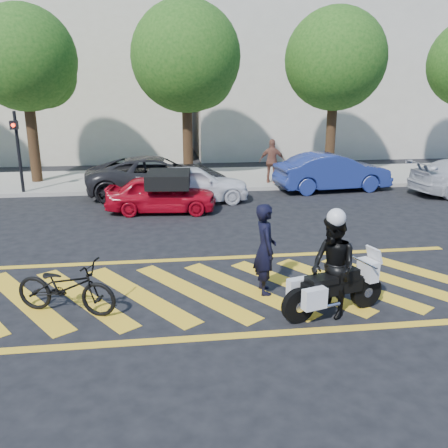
{
  "coord_description": "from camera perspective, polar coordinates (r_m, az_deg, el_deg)",
  "views": [
    {
      "loc": [
        -1.13,
        -8.97,
        4.05
      ],
      "look_at": [
        0.21,
        1.28,
        1.05
      ],
      "focal_mm": 38.0,
      "sensor_mm": 36.0,
      "label": 1
    }
  ],
  "objects": [
    {
      "name": "ground",
      "position": [
        9.91,
        -0.25,
        -7.95
      ],
      "size": [
        90.0,
        90.0,
        0.0
      ],
      "primitive_type": "plane",
      "color": "black",
      "rests_on": "ground"
    },
    {
      "name": "sidewalk",
      "position": [
        21.37,
        -4.29,
        5.41
      ],
      "size": [
        60.0,
        5.0,
        0.15
      ],
      "primitive_type": "cube",
      "color": "#9E998E",
      "rests_on": "ground"
    },
    {
      "name": "crosswalk",
      "position": [
        9.9,
        -0.47,
        -7.94
      ],
      "size": [
        12.33,
        4.0,
        0.01
      ],
      "color": "yellow",
      "rests_on": "ground"
    },
    {
      "name": "building_left",
      "position": [
        30.77,
        -21.29,
        16.89
      ],
      "size": [
        16.0,
        8.0,
        10.0
      ],
      "primitive_type": "cube",
      "color": "beige",
      "rests_on": "ground"
    },
    {
      "name": "building_right",
      "position": [
        31.67,
        11.85,
        18.47
      ],
      "size": [
        16.0,
        8.0,
        11.0
      ],
      "primitive_type": "cube",
      "color": "beige",
      "rests_on": "ground"
    },
    {
      "name": "tree_left",
      "position": [
        21.7,
        -22.5,
        17.51
      ],
      "size": [
        4.2,
        4.2,
        7.26
      ],
      "color": "black",
      "rests_on": "ground"
    },
    {
      "name": "tree_center",
      "position": [
        21.1,
        -4.23,
        18.97
      ],
      "size": [
        4.6,
        4.6,
        7.56
      ],
      "color": "black",
      "rests_on": "ground"
    },
    {
      "name": "tree_right",
      "position": [
        22.44,
        13.49,
        18.29
      ],
      "size": [
        4.4,
        4.4,
        7.41
      ],
      "color": "black",
      "rests_on": "ground"
    },
    {
      "name": "signal_pole",
      "position": [
        19.58,
        -23.58,
        8.6
      ],
      "size": [
        0.28,
        0.43,
        3.2
      ],
      "color": "black",
      "rests_on": "ground"
    },
    {
      "name": "officer_bike",
      "position": [
        9.52,
        4.97,
        -3.02
      ],
      "size": [
        0.46,
        0.69,
        1.86
      ],
      "primitive_type": "imported",
      "rotation": [
        0.0,
        0.0,
        1.59
      ],
      "color": "black",
      "rests_on": "ground"
    },
    {
      "name": "bicycle",
      "position": [
        9.25,
        -18.5,
        -7.17
      ],
      "size": [
        2.07,
        1.3,
        1.03
      ],
      "primitive_type": "imported",
      "rotation": [
        0.0,
        0.0,
        1.23
      ],
      "color": "black",
      "rests_on": "ground"
    },
    {
      "name": "police_motorcycle",
      "position": [
        8.92,
        12.92,
        -7.59
      ],
      "size": [
        2.09,
        1.0,
        0.95
      ],
      "rotation": [
        0.0,
        0.0,
        0.29
      ],
      "color": "black",
      "rests_on": "ground"
    },
    {
      "name": "officer_moto",
      "position": [
        8.77,
        12.97,
        -5.08
      ],
      "size": [
        0.94,
        1.07,
        1.86
      ],
      "primitive_type": "imported",
      "rotation": [
        0.0,
        0.0,
        -1.28
      ],
      "color": "black",
      "rests_on": "ground"
    },
    {
      "name": "red_convertible",
      "position": [
        15.94,
        -7.55,
        3.6
      ],
      "size": [
        3.76,
        1.79,
        1.24
      ],
      "primitive_type": "imported",
      "rotation": [
        0.0,
        0.0,
        1.48
      ],
      "color": "#B7081A",
      "rests_on": "ground"
    },
    {
      "name": "parked_mid_left",
      "position": [
        18.47,
        -7.91,
        5.73
      ],
      "size": [
        5.52,
        2.75,
        1.5
      ],
      "primitive_type": "imported",
      "rotation": [
        0.0,
        0.0,
        1.62
      ],
      "color": "black",
      "rests_on": "ground"
    },
    {
      "name": "parked_mid_right",
      "position": [
        17.14,
        -3.86,
        4.83
      ],
      "size": [
        4.21,
        2.07,
        1.38
      ],
      "primitive_type": "imported",
      "rotation": [
        0.0,
        0.0,
        1.68
      ],
      "color": "white",
      "rests_on": "ground"
    },
    {
      "name": "parked_right",
      "position": [
        19.67,
        12.9,
        6.12
      ],
      "size": [
        4.72,
        2.09,
        1.51
      ],
      "primitive_type": "imported",
      "rotation": [
        0.0,
        0.0,
        1.68
      ],
      "color": "navy",
      "rests_on": "ground"
    },
    {
      "name": "pedestrian_right",
      "position": [
        20.09,
        5.82,
        7.53
      ],
      "size": [
        1.15,
        0.72,
        1.82
      ],
      "primitive_type": "imported",
      "rotation": [
        0.0,
        0.0,
        2.87
      ],
      "color": "brown",
      "rests_on": "sidewalk"
    }
  ]
}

